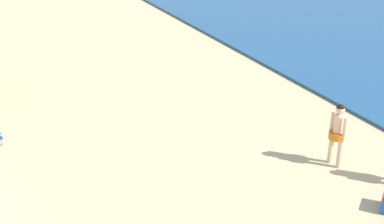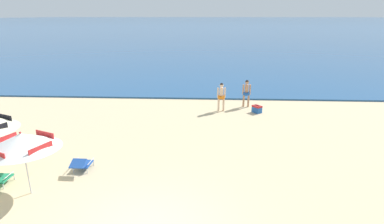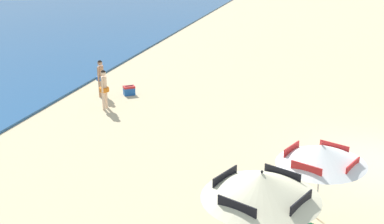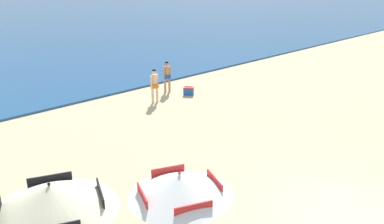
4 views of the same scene
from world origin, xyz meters
TOP-DOWN VIEW (x-y plane):
  - ground_plane at (0.00, 0.00)m, footprint 800.00×800.00m
  - beach_umbrella_striped_main at (-3.84, 1.79)m, footprint 2.61×2.63m
  - beach_umbrella_striped_second at (-6.01, 2.89)m, footprint 3.42×3.42m
  - lounge_chair_facing_sea at (-2.83, 3.21)m, footprint 0.59×0.89m
  - person_standing_near_shore at (2.28, 10.38)m, footprint 0.48×0.39m
  - person_standing_beside at (3.78, 11.26)m, footprint 0.48×0.39m
  - cooler_box at (4.26, 10.17)m, footprint 0.58×0.61m

SIDE VIEW (x-z plane):
  - ground_plane at x=0.00m, z-range 0.00..0.00m
  - cooler_box at x=4.26m, z-range -0.01..0.42m
  - lounge_chair_facing_sea at x=-2.83m, z-range 0.02..0.53m
  - person_standing_beside at x=3.78m, z-range 0.13..1.73m
  - person_standing_near_shore at x=2.28m, z-range 0.13..1.73m
  - beach_umbrella_striped_main at x=-3.84m, z-range 0.70..2.72m
  - beach_umbrella_striped_second at x=-6.01m, z-range 0.75..2.92m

